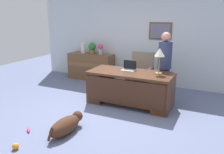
{
  "coord_description": "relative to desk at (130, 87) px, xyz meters",
  "views": [
    {
      "loc": [
        2.14,
        -4.08,
        2.09
      ],
      "look_at": [
        0.05,
        0.3,
        0.75
      ],
      "focal_mm": 37.33,
      "sensor_mm": 36.0,
      "label": 1
    }
  ],
  "objects": [
    {
      "name": "back_wall",
      "position": [
        -0.3,
        1.86,
        0.92
      ],
      "size": [
        7.0,
        0.16,
        2.7
      ],
      "color": "silver",
      "rests_on": "ground_plane"
    },
    {
      "name": "vase_with_flowers",
      "position": [
        -1.57,
        1.51,
        0.59
      ],
      "size": [
        0.17,
        0.17,
        0.34
      ],
      "color": "#9D9F9A",
      "rests_on": "credenza"
    },
    {
      "name": "laptop",
      "position": [
        -0.1,
        0.18,
        0.41
      ],
      "size": [
        0.32,
        0.22,
        0.22
      ],
      "color": "#B2B5BA",
      "rests_on": "desk"
    },
    {
      "name": "dog_toy_bone",
      "position": [
        -1.2,
        -2.01,
        -0.4
      ],
      "size": [
        0.18,
        0.17,
        0.05
      ],
      "primitive_type": "ellipsoid",
      "rotation": [
        0.0,
        0.0,
        2.4
      ],
      "color": "#D8338C",
      "rests_on": "ground_plane"
    },
    {
      "name": "dog_lying",
      "position": [
        -0.53,
        -1.76,
        -0.27
      ],
      "size": [
        0.34,
        0.91,
        0.3
      ],
      "color": "#472819",
      "rests_on": "ground_plane"
    },
    {
      "name": "credenza",
      "position": [
        -1.94,
        1.51,
        -0.01
      ],
      "size": [
        1.48,
        0.5,
        0.83
      ],
      "color": "brown",
      "rests_on": "ground_plane"
    },
    {
      "name": "person_standing",
      "position": [
        0.63,
        0.65,
        0.43
      ],
      "size": [
        0.32,
        0.32,
        1.66
      ],
      "color": "#262323",
      "rests_on": "ground_plane"
    },
    {
      "name": "vase_empty",
      "position": [
        -2.22,
        1.51,
        0.56
      ],
      "size": [
        0.13,
        0.13,
        0.32
      ],
      "primitive_type": "cylinder",
      "color": "silver",
      "rests_on": "credenza"
    },
    {
      "name": "potted_plant",
      "position": [
        -1.87,
        1.51,
        0.6
      ],
      "size": [
        0.24,
        0.24,
        0.36
      ],
      "color": "brown",
      "rests_on": "credenza"
    },
    {
      "name": "armchair",
      "position": [
        -0.08,
        1.0,
        0.06
      ],
      "size": [
        0.6,
        0.59,
        1.08
      ],
      "color": "gray",
      "rests_on": "ground_plane"
    },
    {
      "name": "desk_lamp",
      "position": [
        0.62,
        0.14,
        0.8
      ],
      "size": [
        0.22,
        0.22,
        0.57
      ],
      "color": "#9E8447",
      "rests_on": "desk"
    },
    {
      "name": "dog_toy_ball",
      "position": [
        -0.94,
        -2.54,
        -0.37
      ],
      "size": [
        0.11,
        0.11,
        0.11
      ],
      "primitive_type": "sphere",
      "color": "orange",
      "rests_on": "ground_plane"
    },
    {
      "name": "ground_plane",
      "position": [
        -0.3,
        -0.74,
        -0.43
      ],
      "size": [
        12.0,
        12.0,
        0.0
      ],
      "primitive_type": "plane",
      "color": "slate"
    },
    {
      "name": "desk",
      "position": [
        0.0,
        0.0,
        0.0
      ],
      "size": [
        1.93,
        0.86,
        0.78
      ],
      "color": "#4C2B19",
      "rests_on": "ground_plane"
    }
  ]
}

